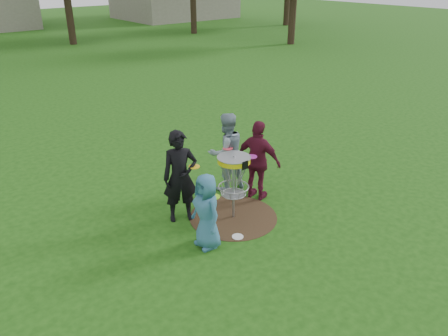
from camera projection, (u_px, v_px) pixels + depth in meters
ground at (233, 217)px, 8.96m from camera, size 100.00×100.00×0.00m
dirt_patch at (233, 217)px, 8.96m from camera, size 1.80×1.80×0.01m
player_blue at (207, 211)px, 7.76m from camera, size 0.51×0.73×1.43m
player_black at (180, 177)px, 8.51m from camera, size 0.81×0.70×1.89m
player_grey at (226, 152)px, 9.74m from camera, size 0.98×0.82×1.81m
player_maroon at (258, 161)px, 9.34m from camera, size 0.75×1.13×1.78m
disc_on_grass at (238, 237)px, 8.29m from camera, size 0.22×0.22×0.02m
disc_golf_basket at (234, 172)px, 8.53m from camera, size 0.66×0.67×1.38m
held_discs at (223, 166)px, 8.70m from camera, size 1.66×1.40×0.30m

